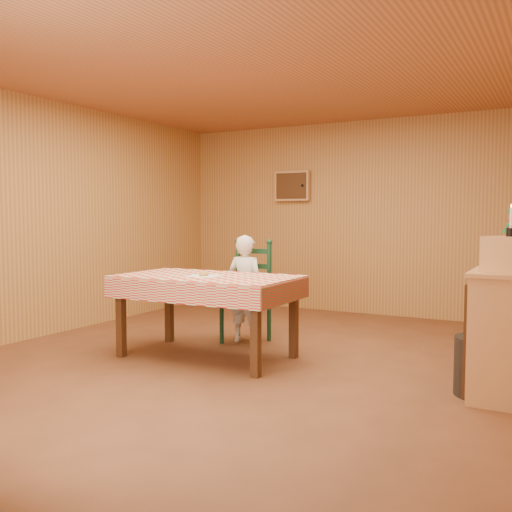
{
  "coord_description": "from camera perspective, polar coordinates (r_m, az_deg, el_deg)",
  "views": [
    {
      "loc": [
        2.53,
        -4.46,
        1.32
      ],
      "look_at": [
        0.0,
        0.2,
        0.95
      ],
      "focal_mm": 40.0,
      "sensor_mm": 36.0,
      "label": 1
    }
  ],
  "objects": [
    {
      "name": "ground",
      "position": [
        5.29,
        -1.05,
        -10.45
      ],
      "size": [
        6.0,
        6.0,
        0.0
      ],
      "primitive_type": "plane",
      "color": "brown",
      "rests_on": "ground"
    },
    {
      "name": "cabin_walls",
      "position": [
        5.62,
        1.62,
        9.15
      ],
      "size": [
        5.1,
        6.05,
        2.65
      ],
      "color": "#B78142",
      "rests_on": "ground"
    },
    {
      "name": "dining_table",
      "position": [
        5.33,
        -4.94,
        -2.84
      ],
      "size": [
        1.66,
        0.96,
        0.77
      ],
      "color": "#492913",
      "rests_on": "ground"
    },
    {
      "name": "ladder_chair",
      "position": [
        6.02,
        -0.78,
        -3.81
      ],
      "size": [
        0.44,
        0.4,
        1.08
      ],
      "color": "black",
      "rests_on": "ground"
    },
    {
      "name": "seated_child",
      "position": [
        5.96,
        -1.05,
        -3.31
      ],
      "size": [
        0.41,
        0.27,
        1.12
      ],
      "primitive_type": "imported",
      "rotation": [
        0.0,
        0.0,
        3.14
      ],
      "color": "white",
      "rests_on": "ground"
    },
    {
      "name": "napkin",
      "position": [
        5.27,
        -5.24,
        -1.99
      ],
      "size": [
        0.3,
        0.3,
        0.0
      ],
      "primitive_type": "cube",
      "rotation": [
        0.0,
        0.0,
        0.18
      ],
      "color": "white",
      "rests_on": "dining_table"
    },
    {
      "name": "donut",
      "position": [
        5.27,
        -5.24,
        -1.8
      ],
      "size": [
        0.12,
        0.12,
        0.03
      ],
      "primitive_type": "torus",
      "rotation": [
        0.0,
        0.0,
        0.31
      ],
      "color": "#C29345",
      "rests_on": "napkin"
    },
    {
      "name": "shelf_unit",
      "position": [
        4.79,
        24.2,
        -6.64
      ],
      "size": [
        0.54,
        1.24,
        0.93
      ],
      "color": "tan",
      "rests_on": "ground"
    },
    {
      "name": "crate",
      "position": [
        4.32,
        24.13,
        0.12
      ],
      "size": [
        0.39,
        0.39,
        0.25
      ],
      "primitive_type": "cube",
      "rotation": [
        0.0,
        0.0,
        -0.37
      ],
      "color": "tan",
      "rests_on": "shelf_unit"
    },
    {
      "name": "candle_set",
      "position": [
        4.31,
        24.21,
        2.64
      ],
      "size": [
        0.07,
        0.07,
        0.22
      ],
      "color": "black",
      "rests_on": "crate"
    },
    {
      "name": "storage_bin",
      "position": [
        4.58,
        21.9,
        -10.23
      ],
      "size": [
        0.45,
        0.45,
        0.43
      ],
      "primitive_type": "cylinder",
      "rotation": [
        0.0,
        0.0,
        -0.04
      ],
      "color": "black",
      "rests_on": "ground"
    }
  ]
}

